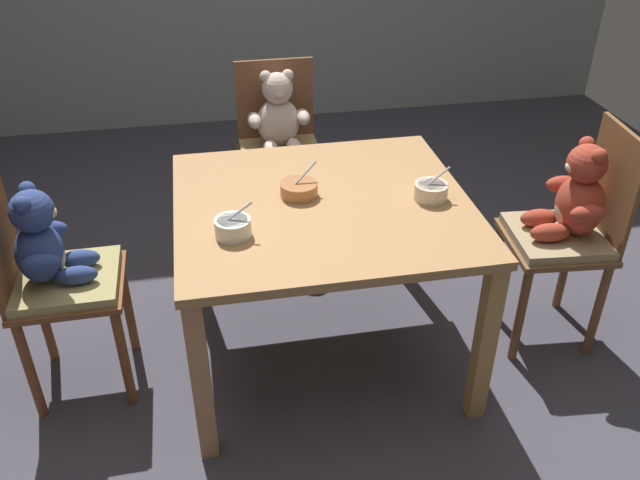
% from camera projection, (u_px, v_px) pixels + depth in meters
% --- Properties ---
extents(ground_plane, '(5.20, 5.20, 0.04)m').
position_uv_depth(ground_plane, '(322.00, 352.00, 2.77)').
color(ground_plane, '#44414C').
extents(dining_table, '(1.05, 0.98, 0.70)m').
position_uv_depth(dining_table, '(323.00, 224.00, 2.44)').
color(dining_table, '#AA7A4A').
rests_on(dining_table, ground_plane).
extents(teddy_chair_near_right, '(0.41, 0.40, 0.92)m').
position_uv_depth(teddy_chair_near_right, '(572.00, 215.00, 2.55)').
color(teddy_chair_near_right, brown).
rests_on(teddy_chair_near_right, ground_plane).
extents(teddy_chair_near_left, '(0.39, 0.37, 0.91)m').
position_uv_depth(teddy_chair_near_left, '(49.00, 263.00, 2.30)').
color(teddy_chair_near_left, brown).
rests_on(teddy_chair_near_left, ground_plane).
extents(teddy_chair_far_center, '(0.41, 0.37, 0.89)m').
position_uv_depth(teddy_chair_far_center, '(279.00, 133.00, 3.22)').
color(teddy_chair_far_center, brown).
rests_on(teddy_chair_far_center, ground_plane).
extents(porridge_bowl_cream_near_right, '(0.13, 0.12, 0.12)m').
position_uv_depth(porridge_bowl_cream_near_right, '(431.00, 191.00, 2.39)').
color(porridge_bowl_cream_near_right, beige).
rests_on(porridge_bowl_cream_near_right, dining_table).
extents(porridge_bowl_white_near_left, '(0.13, 0.12, 0.12)m').
position_uv_depth(porridge_bowl_white_near_left, '(233.00, 227.00, 2.17)').
color(porridge_bowl_white_near_left, silver).
rests_on(porridge_bowl_white_near_left, dining_table).
extents(porridge_bowl_terracotta_center, '(0.14, 0.14, 0.12)m').
position_uv_depth(porridge_bowl_terracotta_center, '(299.00, 189.00, 2.41)').
color(porridge_bowl_terracotta_center, '#B87646').
rests_on(porridge_bowl_terracotta_center, dining_table).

